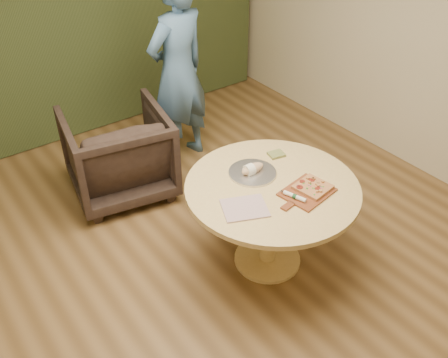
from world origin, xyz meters
TOP-DOWN VIEW (x-y plane):
  - room_shell at (0.00, 0.00)m, footprint 5.04×6.04m
  - curtain at (0.00, 2.90)m, footprint 4.80×0.14m
  - pedestal_table at (0.41, 0.06)m, footprint 1.27×1.27m
  - pizza_paddle at (0.54, -0.15)m, footprint 0.47×0.33m
  - flatbread_pizza at (0.60, -0.14)m, footprint 0.25×0.25m
  - cutlery_roll at (0.42, -0.15)m, footprint 0.08×0.20m
  - newspaper at (0.08, -0.02)m, footprint 0.37×0.35m
  - serving_tray at (0.39, 0.27)m, footprint 0.36×0.36m
  - bread_roll at (0.38, 0.27)m, footprint 0.19×0.09m
  - green_packet at (0.69, 0.35)m, footprint 0.14×0.12m
  - armchair at (-0.09, 1.60)m, footprint 1.02×0.98m
  - person_standing at (0.69, 1.77)m, footprint 0.77×0.58m

SIDE VIEW (x-z plane):
  - armchair at x=-0.09m, z-range 0.00..0.91m
  - pedestal_table at x=0.41m, z-range 0.23..0.98m
  - newspaper at x=0.08m, z-range 0.75..0.76m
  - serving_tray at x=0.39m, z-range 0.75..0.77m
  - pizza_paddle at x=0.54m, z-range 0.75..0.77m
  - green_packet at x=0.69m, z-range 0.75..0.77m
  - flatbread_pizza at x=0.60m, z-range 0.76..0.80m
  - cutlery_roll at x=0.42m, z-range 0.76..0.80m
  - bread_roll at x=0.38m, z-range 0.75..0.84m
  - person_standing at x=0.69m, z-range 0.00..1.89m
  - room_shell at x=0.00m, z-range -0.02..2.82m
  - curtain at x=0.00m, z-range 0.01..2.79m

